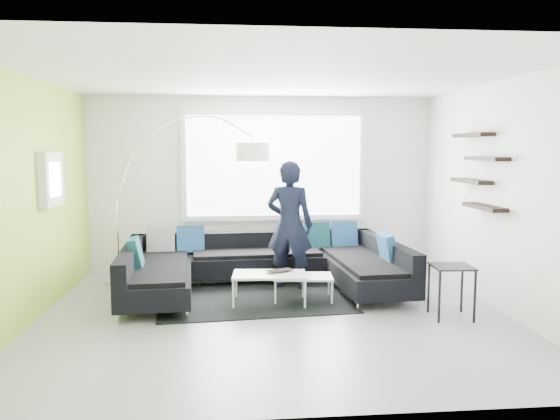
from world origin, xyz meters
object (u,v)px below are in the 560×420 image
object	(u,v)px
person	(290,225)
arc_lamp	(116,200)
sectional_sofa	(263,267)
side_table	(451,292)
laptop	(281,272)
coffee_table	(286,287)

from	to	relation	value
person	arc_lamp	bearing A→B (deg)	8.28
sectional_sofa	arc_lamp	world-z (taller)	arc_lamp
side_table	laptop	size ratio (longest dim) A/B	1.47
coffee_table	laptop	bearing A→B (deg)	-151.68
arc_lamp	laptop	bearing A→B (deg)	-27.47
arc_lamp	side_table	bearing A→B (deg)	-24.79
sectional_sofa	person	distance (m)	0.71
sectional_sofa	laptop	bearing A→B (deg)	-72.82
sectional_sofa	laptop	distance (m)	0.57
coffee_table	person	world-z (taller)	person
sectional_sofa	coffee_table	size ratio (longest dim) A/B	3.23
arc_lamp	person	distance (m)	2.55
coffee_table	side_table	world-z (taller)	side_table
side_table	laptop	world-z (taller)	side_table
arc_lamp	sectional_sofa	bearing A→B (deg)	-18.00
side_table	person	world-z (taller)	person
coffee_table	laptop	distance (m)	0.22
side_table	laptop	distance (m)	2.08
side_table	person	bearing A→B (deg)	138.03
arc_lamp	side_table	world-z (taller)	arc_lamp
laptop	arc_lamp	bearing A→B (deg)	127.61
coffee_table	person	size ratio (longest dim) A/B	0.66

